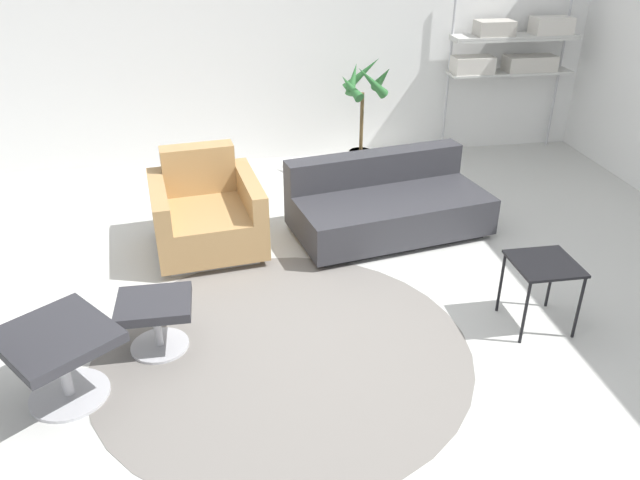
% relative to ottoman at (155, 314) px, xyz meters
% --- Properties ---
extents(ground_plane, '(12.00, 12.00, 0.00)m').
position_rel_ottoman_xyz_m(ground_plane, '(0.96, 0.18, -0.25)').
color(ground_plane, silver).
extents(wall_back, '(12.00, 0.09, 2.80)m').
position_rel_ottoman_xyz_m(wall_back, '(0.96, 3.25, 1.15)').
color(wall_back, white).
rests_on(wall_back, ground_plane).
extents(round_rug, '(2.35, 2.35, 0.01)m').
position_rel_ottoman_xyz_m(round_rug, '(0.76, -0.17, -0.25)').
color(round_rug, slate).
rests_on(round_rug, ground_plane).
extents(ottoman, '(0.45, 0.38, 0.35)m').
position_rel_ottoman_xyz_m(ottoman, '(0.00, 0.00, 0.00)').
color(ottoman, '#BCBCC1').
rests_on(ottoman, ground_plane).
extents(armchair_red, '(0.93, 0.97, 0.76)m').
position_rel_ottoman_xyz_m(armchair_red, '(0.31, 1.29, 0.02)').
color(armchair_red, silver).
rests_on(armchair_red, ground_plane).
extents(couch_low, '(1.71, 1.11, 0.61)m').
position_rel_ottoman_xyz_m(couch_low, '(1.81, 1.32, -0.02)').
color(couch_low, black).
rests_on(couch_low, ground_plane).
extents(side_table, '(0.40, 0.40, 0.47)m').
position_rel_ottoman_xyz_m(side_table, '(2.43, -0.14, 0.16)').
color(side_table, black).
rests_on(side_table, ground_plane).
extents(potted_plant, '(0.51, 0.49, 1.18)m').
position_rel_ottoman_xyz_m(potted_plant, '(1.89, 2.63, 0.33)').
color(potted_plant, silver).
rests_on(potted_plant, ground_plane).
extents(shelf_unit, '(1.33, 0.28, 1.80)m').
position_rel_ottoman_xyz_m(shelf_unit, '(3.57, 3.01, 0.89)').
color(shelf_unit, '#BCBCC1').
rests_on(shelf_unit, ground_plane).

